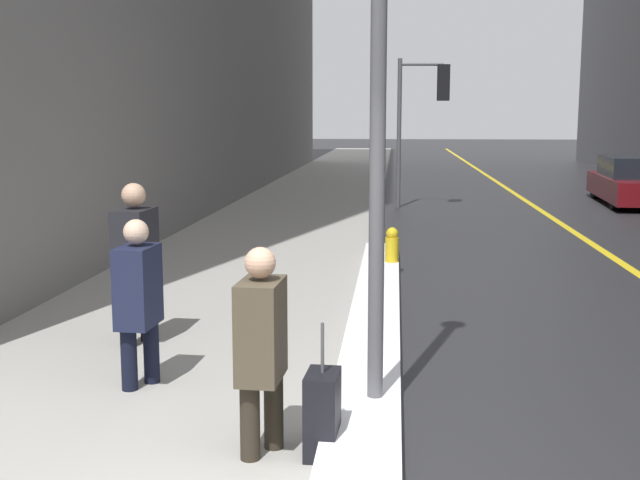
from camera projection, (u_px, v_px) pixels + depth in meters
sidewalk_slab at (297, 213)px, 19.47m from camera, size 4.00×80.00×0.01m
road_centre_stripe at (549, 216)px, 18.91m from camera, size 0.16×80.00×0.00m
snow_bank_curb at (374, 320)px, 8.87m from camera, size 0.55×9.83×0.18m
lamp_post at (379, 1)px, 5.75m from camera, size 0.28×0.28×5.30m
traffic_light_near at (426, 101)px, 20.26m from camera, size 1.31×0.35×3.77m
pedestrian_with_shoulder_bag at (262, 341)px, 5.45m from camera, size 0.30×0.69×1.46m
pedestrian_nearside at (138, 295)px, 6.82m from camera, size 0.30×0.49×1.47m
pedestrian_trailing at (136, 256)px, 8.11m from camera, size 0.34×0.76×1.67m
parked_car_maroon at (635, 182)px, 21.29m from camera, size 2.05×4.78×1.28m
rolling_suitcase at (322, 415)px, 5.49m from camera, size 0.24×0.37×0.95m
fire_hydrant at (392, 251)px, 11.90m from camera, size 0.20×0.20×0.70m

